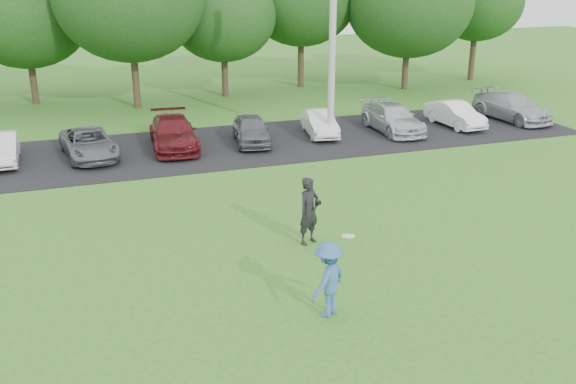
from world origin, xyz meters
name	(u,v)px	position (x,y,z in m)	size (l,w,h in m)	color
ground	(338,295)	(0.00, 0.00, 0.00)	(100.00, 100.00, 0.00)	#2B7320
parking_lot	(212,147)	(0.00, 13.00, 0.01)	(32.00, 6.50, 0.03)	black
utility_pole	(333,30)	(4.91, 12.31, 4.58)	(0.28, 0.28, 9.15)	#ADADA7
frisbee_player	(328,279)	(-0.55, -0.70, 0.84)	(1.25, 1.14, 1.95)	#366399
camera_bystander	(309,211)	(0.39, 2.92, 0.92)	(0.80, 0.69, 1.84)	black
parked_cars	(197,134)	(-0.61, 13.01, 0.61)	(31.09, 5.01, 1.25)	#575A5F
tree_row	(196,6)	(1.51, 22.76, 4.91)	(42.39, 9.85, 8.64)	#38281C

